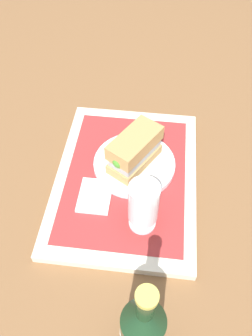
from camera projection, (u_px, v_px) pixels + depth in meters
The scene contains 8 objects.
ground_plane at pixel (126, 181), 0.82m from camera, with size 3.00×3.00×0.00m, color brown.
tray at pixel (126, 179), 0.81m from camera, with size 0.44×0.32×0.02m, color beige.
placemat at pixel (126, 176), 0.80m from camera, with size 0.38×0.27×0.00m, color #9E2D2D.
plate at pixel (134, 164), 0.81m from camera, with size 0.19×0.19×0.01m, color white.
sandwich at pixel (134, 151), 0.77m from camera, with size 0.14×0.12×0.08m.
beer_glass at pixel (143, 205), 0.67m from camera, with size 0.06×0.06×0.12m.
napkin_folded at pixel (95, 196), 0.76m from camera, with size 0.09×0.07×0.01m, color white.
beer_bottle at pixel (142, 333), 0.51m from camera, with size 0.07×0.07×0.27m.
Camera 1 is at (0.48, 0.06, 0.66)m, focal length 37.25 mm.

